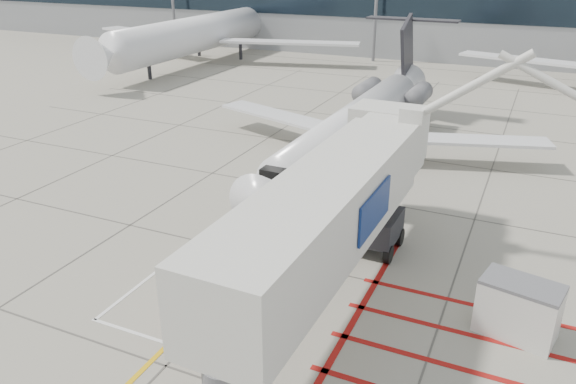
% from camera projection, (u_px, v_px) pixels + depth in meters
% --- Properties ---
extents(ground_plane, '(260.00, 260.00, 0.00)m').
position_uv_depth(ground_plane, '(226.00, 304.00, 22.34)').
color(ground_plane, gray).
rests_on(ground_plane, ground).
extents(regional_jet, '(25.00, 31.32, 8.12)m').
position_uv_depth(regional_jet, '(343.00, 111.00, 33.81)').
color(regional_jet, silver).
rests_on(regional_jet, ground_plane).
extents(jet_bridge, '(9.78, 19.99, 7.92)m').
position_uv_depth(jet_bridge, '(323.00, 228.00, 19.74)').
color(jet_bridge, silver).
rests_on(jet_bridge, ground_plane).
extents(pushback_tug, '(2.34, 1.48, 1.35)m').
position_uv_depth(pushback_tug, '(221.00, 313.00, 20.61)').
color(pushback_tug, '#9F0F15').
rests_on(pushback_tug, ground_plane).
extents(baggage_cart, '(1.91, 1.39, 1.10)m').
position_uv_depth(baggage_cart, '(292.00, 259.00, 24.45)').
color(baggage_cart, slate).
rests_on(baggage_cart, ground_plane).
extents(ground_power_unit, '(2.99, 2.13, 2.15)m').
position_uv_depth(ground_power_unit, '(518.00, 309.00, 20.20)').
color(ground_power_unit, silver).
rests_on(ground_power_unit, ground_plane).
extents(cone_nose, '(0.35, 0.35, 0.48)m').
position_uv_depth(cone_nose, '(259.00, 215.00, 29.26)').
color(cone_nose, '#FF450D').
rests_on(cone_nose, ground_plane).
extents(cone_side, '(0.35, 0.35, 0.48)m').
position_uv_depth(cone_side, '(285.00, 234.00, 27.30)').
color(cone_side, '#DA650B').
rests_on(cone_side, ground_plane).
extents(bg_aircraft_b, '(37.88, 42.09, 12.63)m').
position_uv_depth(bg_aircraft_b, '(209.00, 9.00, 69.31)').
color(bg_aircraft_b, silver).
rests_on(bg_aircraft_b, ground_plane).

